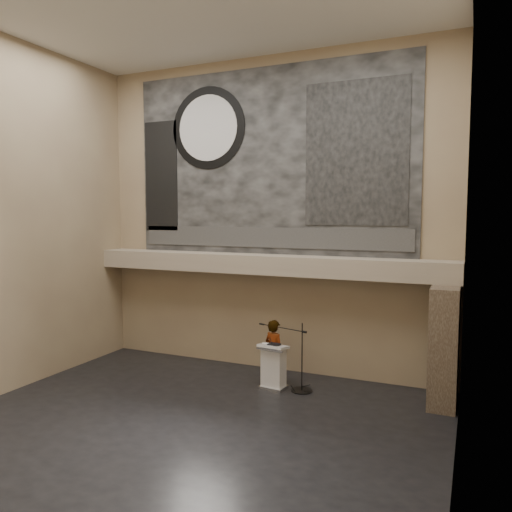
% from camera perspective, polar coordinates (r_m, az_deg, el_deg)
% --- Properties ---
extents(floor, '(10.00, 10.00, 0.00)m').
position_cam_1_polar(floor, '(10.95, -7.13, -18.32)').
color(floor, black).
rests_on(floor, ground).
extents(wall_back, '(10.00, 0.02, 8.50)m').
position_cam_1_polar(wall_back, '(13.64, 1.36, 4.66)').
color(wall_back, '#836C53').
rests_on(wall_back, floor).
extents(wall_front, '(10.00, 0.02, 8.50)m').
position_cam_1_polar(wall_front, '(6.95, -24.73, 3.94)').
color(wall_front, '#836C53').
rests_on(wall_front, floor).
extents(wall_left, '(0.02, 8.00, 8.50)m').
position_cam_1_polar(wall_left, '(13.35, -26.14, 4.16)').
color(wall_left, '#836C53').
rests_on(wall_left, floor).
extents(wall_right, '(0.02, 8.00, 8.50)m').
position_cam_1_polar(wall_right, '(8.61, 22.49, 4.12)').
color(wall_right, '#836C53').
rests_on(wall_right, floor).
extents(soffit, '(10.00, 0.80, 0.50)m').
position_cam_1_polar(soffit, '(13.34, 0.69, -0.93)').
color(soffit, gray).
rests_on(soffit, wall_back).
extents(sprinkler_left, '(0.04, 0.04, 0.06)m').
position_cam_1_polar(sprinkler_left, '(14.03, -5.42, -1.82)').
color(sprinkler_left, '#B2893D').
rests_on(sprinkler_left, soffit).
extents(sprinkler_right, '(0.04, 0.04, 0.06)m').
position_cam_1_polar(sprinkler_right, '(12.71, 8.52, -2.55)').
color(sprinkler_right, '#B2893D').
rests_on(sprinkler_right, soffit).
extents(banner, '(8.00, 0.05, 5.00)m').
position_cam_1_polar(banner, '(13.68, 1.32, 10.75)').
color(banner, black).
rests_on(banner, wall_back).
extents(banner_text_strip, '(7.76, 0.02, 0.55)m').
position_cam_1_polar(banner_text_strip, '(13.59, 1.24, 2.13)').
color(banner_text_strip, '#2F2F2F').
rests_on(banner_text_strip, banner).
extents(banner_clock_rim, '(2.30, 0.02, 2.30)m').
position_cam_1_polar(banner_clock_rim, '(14.56, -5.51, 14.35)').
color(banner_clock_rim, black).
rests_on(banner_clock_rim, banner).
extents(banner_clock_face, '(1.84, 0.02, 1.84)m').
position_cam_1_polar(banner_clock_face, '(14.54, -5.55, 14.36)').
color(banner_clock_face, silver).
rests_on(banner_clock_face, banner).
extents(banner_building_print, '(2.60, 0.02, 3.60)m').
position_cam_1_polar(banner_building_print, '(12.94, 11.33, 11.44)').
color(banner_building_print, black).
rests_on(banner_building_print, banner).
extents(banner_brick_print, '(1.10, 0.02, 3.20)m').
position_cam_1_polar(banner_brick_print, '(15.24, -10.78, 8.93)').
color(banner_brick_print, black).
rests_on(banner_brick_print, banner).
extents(stone_pier, '(0.60, 1.40, 2.70)m').
position_cam_1_polar(stone_pier, '(12.14, 20.71, -9.52)').
color(stone_pier, '#403327').
rests_on(stone_pier, floor).
extents(lectern, '(0.73, 0.56, 1.13)m').
position_cam_1_polar(lectern, '(12.53, 2.01, -12.54)').
color(lectern, silver).
rests_on(lectern, floor).
extents(binder, '(0.30, 0.26, 0.04)m').
position_cam_1_polar(binder, '(12.35, 2.08, -10.07)').
color(binder, black).
rests_on(binder, lectern).
extents(papers, '(0.30, 0.37, 0.00)m').
position_cam_1_polar(papers, '(12.40, 1.18, -10.07)').
color(papers, silver).
rests_on(papers, lectern).
extents(speaker_person, '(0.71, 0.59, 1.64)m').
position_cam_1_polar(speaker_person, '(12.80, 2.09, -10.90)').
color(speaker_person, white).
rests_on(speaker_person, floor).
extents(mic_stand, '(1.54, 0.63, 1.68)m').
position_cam_1_polar(mic_stand, '(12.54, 5.06, -13.96)').
color(mic_stand, black).
rests_on(mic_stand, floor).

